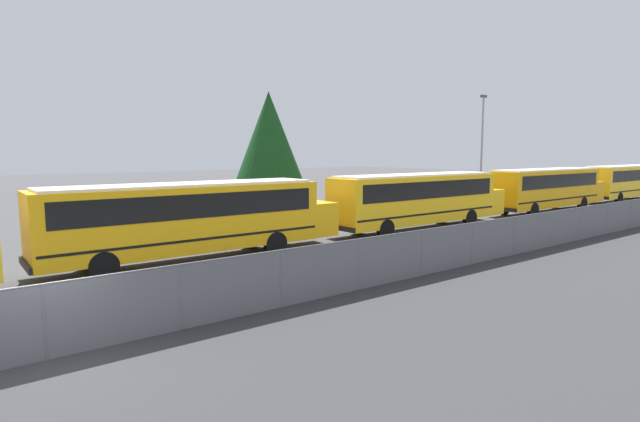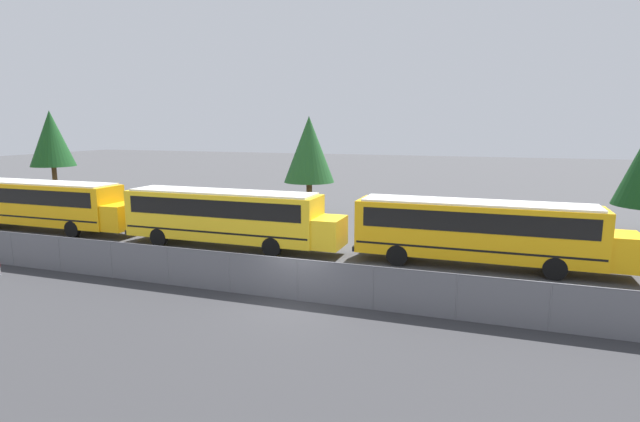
{
  "view_description": "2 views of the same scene",
  "coord_description": "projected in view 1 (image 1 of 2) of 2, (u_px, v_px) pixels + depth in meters",
  "views": [
    {
      "loc": [
        -1.61,
        -11.83,
        4.51
      ],
      "look_at": [
        12.29,
        6.25,
        1.78
      ],
      "focal_mm": 28.0,
      "sensor_mm": 36.0,
      "label": 1
    },
    {
      "loc": [
        7.06,
        -17.52,
        6.83
      ],
      "look_at": [
        -1.58,
        7.19,
        2.35
      ],
      "focal_mm": 28.0,
      "sensor_mm": 36.0,
      "label": 2
    }
  ],
  "objects": [
    {
      "name": "school_bus_6",
      "position": [
        548.0,
        186.0,
        36.89
      ],
      "size": [
        12.92,
        2.44,
        3.24
      ],
      "color": "orange",
      "rests_on": "ground_plane"
    },
    {
      "name": "school_bus_4",
      "position": [
        193.0,
        215.0,
        20.38
      ],
      "size": [
        12.92,
        2.44,
        3.24
      ],
      "color": "#EDA80F",
      "rests_on": "ground_plane"
    },
    {
      "name": "ground_plane",
      "position": [
        47.0,
        360.0,
        10.82
      ],
      "size": [
        200.0,
        200.0,
        0.0
      ],
      "primitive_type": "plane",
      "color": "#424244"
    },
    {
      "name": "light_pole",
      "position": [
        482.0,
        147.0,
        40.53
      ],
      "size": [
        0.6,
        0.24,
        9.01
      ],
      "color": "gray",
      "rests_on": "ground_plane"
    },
    {
      "name": "tree_3",
      "position": [
        269.0,
        140.0,
        33.92
      ],
      "size": [
        5.02,
        5.02,
        8.54
      ],
      "color": "#51381E",
      "rests_on": "ground_plane"
    },
    {
      "name": "school_bus_5",
      "position": [
        420.0,
        196.0,
        28.6
      ],
      "size": [
        12.92,
        2.44,
        3.24
      ],
      "color": "yellow",
      "rests_on": "ground_plane"
    },
    {
      "name": "school_bus_7",
      "position": [
        625.0,
        180.0,
        45.38
      ],
      "size": [
        12.92,
        2.44,
        3.24
      ],
      "color": "yellow",
      "rests_on": "ground_plane"
    },
    {
      "name": "fence",
      "position": [
        44.0,
        321.0,
        10.71
      ],
      "size": [
        121.16,
        0.07,
        1.71
      ],
      "color": "#9EA0A5",
      "rests_on": "ground_plane"
    }
  ]
}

